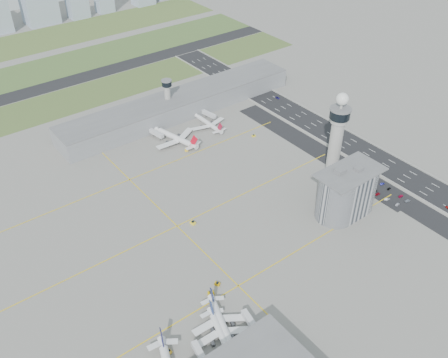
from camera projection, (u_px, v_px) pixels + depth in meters
ground at (259, 226)px, 305.46m from camera, size 1000.00×1000.00×0.00m
grass_strip_0 at (75, 99)px, 439.37m from camera, size 480.00×50.00×0.08m
grass_strip_1 at (44, 70)px, 487.26m from camera, size 480.00×60.00×0.08m
grass_strip_2 at (16, 46)px, 538.35m from camera, size 480.00×70.00×0.08m
runway at (59, 84)px, 462.98m from camera, size 480.00×22.00×0.10m
highway at (379, 161)px, 361.45m from camera, size 28.00×500.00×0.10m
barrier_left at (367, 167)px, 354.30m from camera, size 0.60×500.00×1.20m
barrier_right at (391, 154)px, 367.95m from camera, size 0.60×500.00×1.20m
landside_road at (367, 180)px, 342.89m from camera, size 18.00×260.00×0.08m
parking_lot at (380, 190)px, 334.25m from camera, size 20.00×44.00×0.10m
taxiway_line_h_0 at (238, 286)px, 266.81m from camera, size 260.00×0.60×0.01m
taxiway_line_h_1 at (177, 226)px, 305.13m from camera, size 260.00×0.60×0.01m
taxiway_line_h_2 at (130, 180)px, 343.44m from camera, size 260.00×0.60×0.01m
taxiway_line_v at (177, 226)px, 305.13m from camera, size 0.60×260.00×0.01m
control_tower at (337, 134)px, 324.77m from camera, size 14.00×14.00×64.50m
secondary_tower at (168, 95)px, 404.66m from camera, size 8.60×8.60×31.90m
admin_building at (347, 192)px, 307.62m from camera, size 42.00×24.00×33.50m
terminal_pier at (180, 104)px, 414.75m from camera, size 210.00×32.00×15.80m
airplane_near_b at (222, 334)px, 236.47m from camera, size 38.79×42.34×9.87m
airplane_near_c at (222, 321)px, 242.47m from camera, size 40.15×43.60×10.05m
airplane_far_a at (175, 134)px, 379.38m from camera, size 47.27×52.21×12.48m
airplane_far_b at (208, 121)px, 398.25m from camera, size 30.97×36.39×10.16m
jet_bridge_near_2 at (258, 334)px, 238.99m from camera, size 5.39×14.31×5.70m
jet_bridge_far_0 at (151, 132)px, 389.03m from camera, size 5.39×14.31×5.70m
jet_bridge_far_1 at (203, 113)px, 413.38m from camera, size 5.39×14.31×5.70m
tug_0 at (169, 351)px, 233.63m from camera, size 2.38×3.10×1.64m
tug_1 at (211, 293)px, 261.58m from camera, size 3.92×3.39×1.91m
tug_2 at (217, 284)px, 266.99m from camera, size 3.09×3.47×1.67m
tug_3 at (193, 223)px, 306.28m from camera, size 2.88×3.73×1.96m
tug_4 at (187, 149)px, 372.41m from camera, size 4.04×4.09×1.98m
tug_5 at (254, 136)px, 388.33m from camera, size 3.06×2.35×1.62m
car_lot_0 at (397, 204)px, 320.99m from camera, size 3.78×1.79×1.25m
car_lot_1 at (387, 199)px, 325.31m from camera, size 4.11×1.95×1.30m
car_lot_2 at (377, 194)px, 329.83m from camera, size 4.10×2.22×1.09m
car_lot_3 at (375, 191)px, 332.49m from camera, size 4.13×1.81×1.18m
car_lot_4 at (361, 184)px, 338.12m from camera, size 3.86×1.84×1.27m
car_lot_5 at (355, 179)px, 343.04m from camera, size 3.88×1.43×1.27m
car_lot_6 at (407, 201)px, 323.93m from camera, size 4.25×2.49×1.11m
car_lot_7 at (401, 196)px, 327.95m from camera, size 4.20×1.89×1.19m
car_lot_8 at (389, 189)px, 334.42m from camera, size 3.56×1.88×1.15m
car_lot_9 at (382, 184)px, 338.72m from camera, size 3.61×1.56×1.16m
car_lot_10 at (373, 178)px, 343.67m from camera, size 4.05×2.11×1.09m
car_lot_11 at (366, 174)px, 347.31m from camera, size 4.27×2.06×1.20m
car_hw_0 at (448, 208)px, 318.32m from camera, size 1.93×3.59×1.16m
car_hw_1 at (338, 138)px, 386.34m from camera, size 1.52×3.54×1.14m
car_hw_2 at (278, 98)px, 439.76m from camera, size 2.09×4.39×1.21m
car_hw_4 at (221, 77)px, 474.11m from camera, size 2.08×4.04×1.31m
skyline_bldg_10 at (78, 6)px, 603.44m from camera, size 23.01×18.41×27.75m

